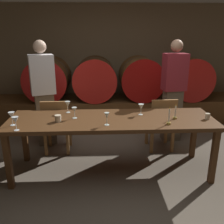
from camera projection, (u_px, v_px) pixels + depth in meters
ground_plane at (130, 177)px, 3.36m from camera, size 9.21×9.21×0.00m
back_wall at (117, 61)px, 5.72m from camera, size 7.09×0.24×2.44m
barrel_shelf at (118, 108)px, 5.50m from camera, size 6.38×0.90×0.48m
wine_barrel_far_left at (48, 79)px, 5.23m from camera, size 0.88×0.93×0.88m
wine_barrel_center_left at (95, 78)px, 5.27m from camera, size 0.88×0.93×0.88m
wine_barrel_center_right at (140, 78)px, 5.32m from camera, size 0.88×0.93×0.88m
wine_barrel_far_right at (187, 77)px, 5.36m from camera, size 0.88×0.93×0.88m
dining_table at (112, 123)px, 3.30m from camera, size 2.70×0.82×0.78m
chair_left at (56, 124)px, 3.90m from camera, size 0.40×0.40×0.88m
chair_right at (161, 122)px, 3.99m from camera, size 0.42×0.42×0.88m
guest_left at (44, 93)px, 4.11m from camera, size 0.44×0.35×1.74m
guest_right at (173, 91)px, 4.26m from camera, size 0.41×0.29×1.74m
candle_left at (169, 119)px, 3.06m from camera, size 0.05×0.05×0.23m
candle_right at (175, 115)px, 3.25m from camera, size 0.05×0.05×0.20m
wine_glass_far_left at (12, 116)px, 3.01m from camera, size 0.08×0.08×0.17m
wine_glass_left at (15, 120)px, 2.85m from camera, size 0.08×0.08×0.17m
wine_glass_center_left at (68, 104)px, 3.48m from camera, size 0.08×0.08×0.16m
wine_glass_center_right at (74, 110)px, 3.26m from camera, size 0.07×0.07×0.15m
wine_glass_right at (107, 116)px, 3.02m from camera, size 0.06×0.06×0.16m
wine_glass_far_right at (141, 107)px, 3.40m from camera, size 0.08×0.08×0.15m
cup_left at (58, 118)px, 3.16m from camera, size 0.08×0.08×0.09m
cup_right at (207, 116)px, 3.25m from camera, size 0.06×0.06×0.08m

